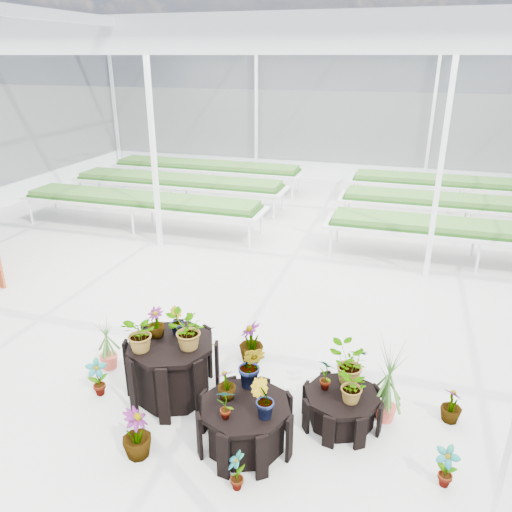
# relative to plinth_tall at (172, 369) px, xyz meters

# --- Properties ---
(ground_plane) EXTENTS (24.00, 24.00, 0.00)m
(ground_plane) POSITION_rel_plinth_tall_xyz_m (0.24, 0.99, -0.40)
(ground_plane) COLOR gray
(ground_plane) RESTS_ON ground
(greenhouse_shell) EXTENTS (18.00, 24.00, 4.50)m
(greenhouse_shell) POSITION_rel_plinth_tall_xyz_m (0.24, 0.99, 1.85)
(greenhouse_shell) COLOR white
(greenhouse_shell) RESTS_ON ground
(steel_frame) EXTENTS (18.00, 24.00, 4.50)m
(steel_frame) POSITION_rel_plinth_tall_xyz_m (0.24, 0.99, 1.85)
(steel_frame) COLOR silver
(steel_frame) RESTS_ON ground
(nursery_benches) EXTENTS (16.00, 7.00, 0.84)m
(nursery_benches) POSITION_rel_plinth_tall_xyz_m (0.24, 8.19, 0.02)
(nursery_benches) COLOR silver
(nursery_benches) RESTS_ON ground
(plinth_tall) EXTENTS (1.44, 1.44, 0.80)m
(plinth_tall) POSITION_rel_plinth_tall_xyz_m (0.00, 0.00, 0.00)
(plinth_tall) COLOR black
(plinth_tall) RESTS_ON ground
(plinth_mid) EXTENTS (1.21, 1.21, 0.57)m
(plinth_mid) POSITION_rel_plinth_tall_xyz_m (1.20, -0.60, -0.12)
(plinth_mid) COLOR black
(plinth_mid) RESTS_ON ground
(plinth_low) EXTENTS (1.08, 1.08, 0.42)m
(plinth_low) POSITION_rel_plinth_tall_xyz_m (2.20, 0.10, -0.19)
(plinth_low) COLOR black
(plinth_low) RESTS_ON ground
(nursery_plants) EXTENTS (5.03, 2.64, 1.31)m
(nursery_plants) POSITION_rel_plinth_tall_xyz_m (0.99, 0.10, 0.20)
(nursery_plants) COLOR #355E24
(nursery_plants) RESTS_ON ground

